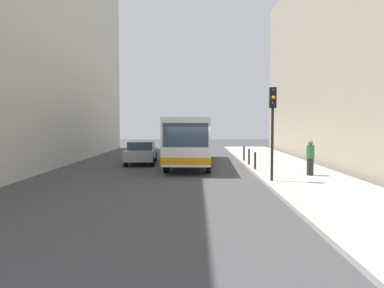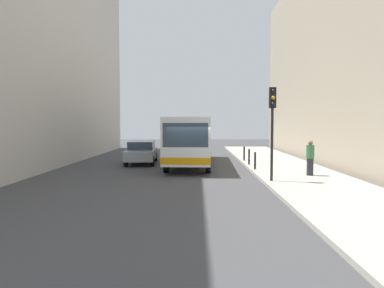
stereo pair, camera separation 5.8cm
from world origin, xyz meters
name	(u,v)px [view 1 (the left image)]	position (x,y,z in m)	size (l,w,h in m)	color
ground_plane	(192,175)	(0.00, 0.00, 0.00)	(80.00, 80.00, 0.00)	#424244
sidewalk	(296,174)	(5.40, 0.00, 0.07)	(4.40, 40.00, 0.15)	#ADA89E
building_left	(8,26)	(-11.50, 4.00, 8.69)	(7.00, 32.00, 17.38)	#BCB7AD
building_right	(380,51)	(11.50, 4.00, 7.13)	(7.00, 32.00, 14.26)	#B2A38C
bus	(191,138)	(-0.15, 4.76, 1.73)	(2.85, 11.09, 3.00)	white
car_beside_bus	(142,152)	(-3.42, 5.17, 0.78)	(2.03, 4.48, 1.48)	#A5A8AD
traffic_light	(273,116)	(3.55, -2.80, 3.01)	(0.28, 0.33, 4.10)	black
bollard_near	(255,161)	(3.45, 1.13, 0.62)	(0.11, 0.11, 0.95)	black
bollard_mid	(249,157)	(3.45, 3.44, 0.62)	(0.11, 0.11, 0.95)	black
bollard_far	(244,153)	(3.45, 5.76, 0.62)	(0.11, 0.11, 0.95)	black
pedestrian_near_signal	(310,158)	(5.76, -1.12, 1.00)	(0.38, 0.38, 1.71)	#26262D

